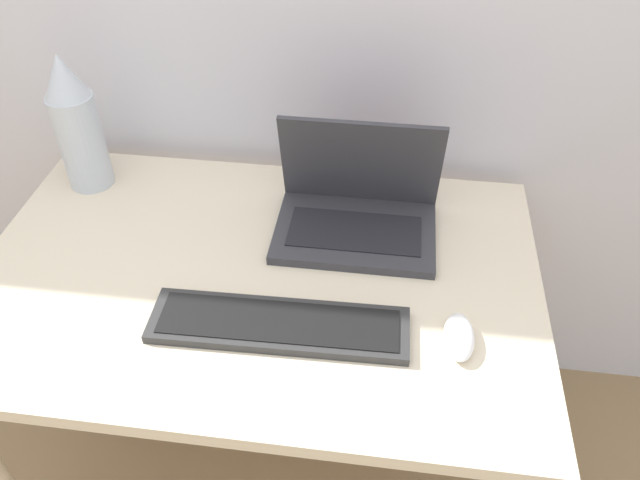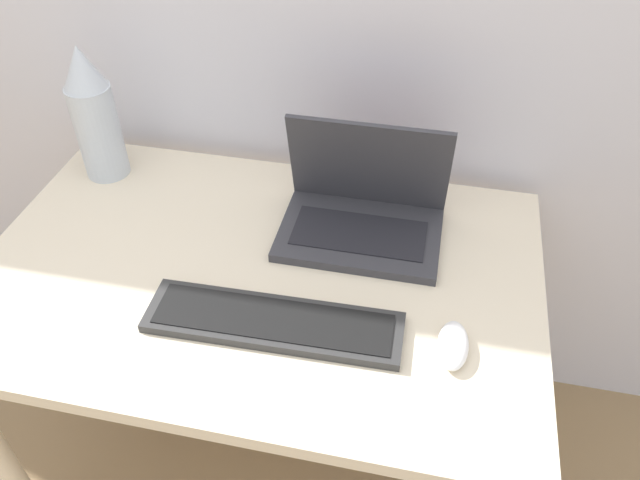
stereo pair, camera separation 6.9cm
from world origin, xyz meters
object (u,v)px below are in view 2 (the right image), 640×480
mouse (453,345)px  vase (94,114)px  keyboard (274,322)px  laptop (363,209)px

mouse → vase: vase is taller
keyboard → mouse: 0.32m
mouse → vase: size_ratio=0.35×
keyboard → vase: vase is taller
laptop → mouse: 0.36m
keyboard → mouse: mouse is taller
laptop → vase: 0.64m
laptop → mouse: (0.21, -0.30, -0.04)m
laptop → vase: (-0.63, 0.08, 0.10)m
keyboard → laptop: bearing=69.7°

